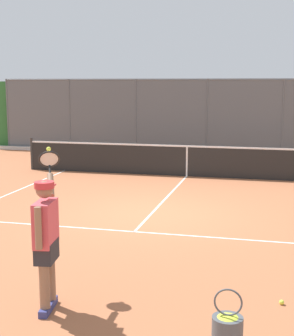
{
  "coord_description": "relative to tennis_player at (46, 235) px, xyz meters",
  "views": [
    {
      "loc": [
        -2.54,
        10.66,
        2.87
      ],
      "look_at": [
        0.06,
        0.17,
        1.05
      ],
      "focal_mm": 54.48,
      "sensor_mm": 36.0,
      "label": 1
    }
  ],
  "objects": [
    {
      "name": "tennis_player",
      "position": [
        0.0,
        0.0,
        0.0
      ],
      "size": [
        0.62,
        1.35,
        1.97
      ],
      "rotation": [
        0.0,
        0.0,
        -1.42
      ],
      "color": "navy",
      "rests_on": "ground"
    },
    {
      "name": "tennis_net",
      "position": [
        -0.16,
        -9.69,
        -0.49
      ],
      "size": [
        10.52,
        0.09,
        1.07
      ],
      "color": "#2D2D2D",
      "rests_on": "ground"
    },
    {
      "name": "fence_backdrop",
      "position": [
        -0.16,
        -14.95,
        0.46
      ],
      "size": [
        20.25,
        1.37,
        3.01
      ],
      "color": "#565B60",
      "rests_on": "ground"
    },
    {
      "name": "tennis_ball_near_net",
      "position": [
        -2.9,
        -0.86,
        -0.95
      ],
      "size": [
        0.07,
        0.07,
        0.07
      ],
      "primitive_type": "sphere",
      "color": "#D6E042",
      "rests_on": "ground"
    },
    {
      "name": "court_line_markings",
      "position": [
        -0.16,
        -3.34,
        -0.98
      ],
      "size": [
        8.18,
        11.16,
        0.01
      ],
      "color": "white",
      "rests_on": "ground"
    },
    {
      "name": "ground_plane",
      "position": [
        -0.16,
        -5.01,
        -0.98
      ],
      "size": [
        60.0,
        60.0,
        0.0
      ],
      "primitive_type": "plane",
      "color": "#A8603D"
    }
  ]
}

